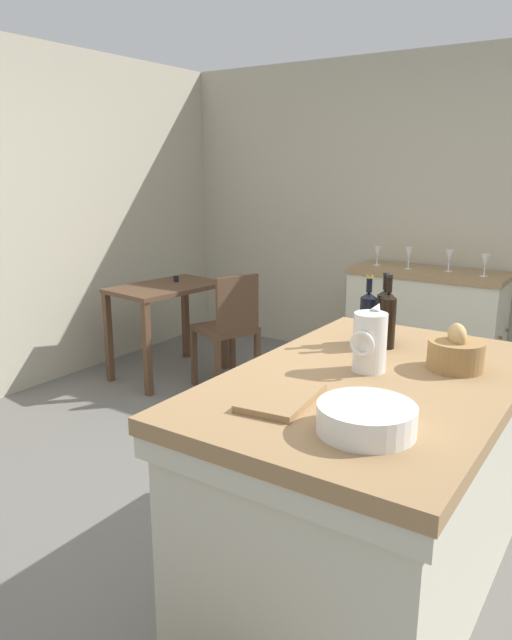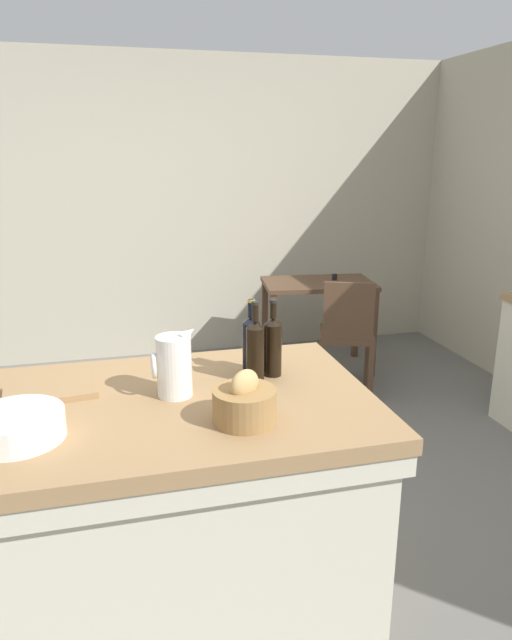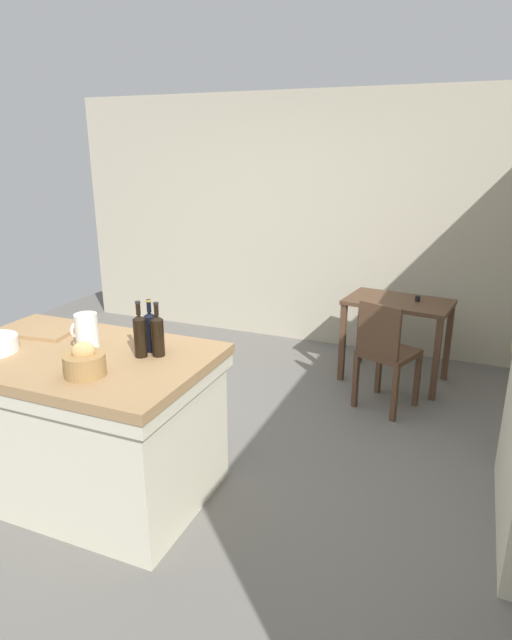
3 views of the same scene
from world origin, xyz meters
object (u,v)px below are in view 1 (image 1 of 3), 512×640
(island_table, at_px, (367,477))
(writing_desk, at_px, (167,300))
(side_cabinet, at_px, (425,325))
(cutting_board, at_px, (282,397))
(pitcher, at_px, (370,341))
(wine_bottle_green, at_px, (387,319))
(wine_glass_middle, at_px, (409,254))
(wine_glass_right, at_px, (378,252))
(bread_basket, at_px, (456,353))
(wine_glass_left, at_px, (449,257))
(wash_bowl, at_px, (366,418))
(wooden_chair, at_px, (229,327))
(wine_bottle_dark, at_px, (384,314))
(wine_bottle_amber, at_px, (368,317))
(wine_glass_far_left, at_px, (485,261))

(island_table, bearing_deg, writing_desk, 57.97)
(side_cabinet, height_order, cutting_board, cutting_board)
(pitcher, distance_m, cutting_board, 0.48)
(wine_bottle_green, height_order, wine_glass_middle, wine_bottle_green)
(wine_glass_middle, xyz_separation_m, wine_glass_right, (0.04, 0.28, -0.01))
(bread_basket, xyz_separation_m, wine_bottle_green, (0.12, 0.33, 0.06))
(wine_glass_left, bearing_deg, bread_basket, -163.27)
(writing_desk, xyz_separation_m, cutting_board, (-1.90, -2.25, 0.29))
(writing_desk, relative_size, cutting_board, 2.91)
(wine_glass_right, bearing_deg, wine_glass_left, -88.29)
(wash_bowl, bearing_deg, bread_basket, -4.62)
(wooden_chair, height_order, wine_bottle_dark, wine_bottle_dark)
(wine_bottle_amber, distance_m, wine_glass_left, 2.28)
(wine_bottle_amber, distance_m, wine_glass_far_left, 2.19)
(writing_desk, xyz_separation_m, pitcher, (-1.45, -2.37, 0.40))
(bread_basket, xyz_separation_m, wine_glass_middle, (2.33, 1.02, 0.03))
(wash_bowl, distance_m, bread_basket, 0.73)
(wine_bottle_green, distance_m, wine_glass_far_left, 2.20)
(island_table, relative_size, wooden_chair, 1.71)
(wine_bottle_dark, height_order, wine_bottle_amber, wine_bottle_dark)
(side_cabinet, bearing_deg, wine_glass_middle, 98.98)
(wine_bottle_green, xyz_separation_m, wine_glass_middle, (2.21, 0.69, -0.03))
(bread_basket, relative_size, wine_glass_right, 1.39)
(side_cabinet, bearing_deg, island_table, -166.52)
(wine_bottle_dark, height_order, wine_glass_right, wine_bottle_dark)
(wooden_chair, relative_size, cutting_board, 2.76)
(island_table, relative_size, wine_bottle_green, 4.81)
(pitcher, height_order, wine_bottle_green, wine_bottle_green)
(writing_desk, height_order, wine_glass_left, wine_glass_left)
(wine_bottle_green, height_order, wine_glass_right, wine_bottle_green)
(wine_glass_far_left, bearing_deg, wine_glass_middle, 88.90)
(wash_bowl, bearing_deg, wine_glass_right, 21.91)
(wine_bottle_green, bearing_deg, wine_bottle_amber, 85.69)
(wine_bottle_green, distance_m, wine_glass_left, 2.30)
(side_cabinet, xyz_separation_m, wooden_chair, (-1.11, 1.16, 0.05))
(island_table, bearing_deg, wine_glass_middle, 16.89)
(island_table, distance_m, writing_desk, 2.85)
(island_table, distance_m, bread_basket, 0.61)
(side_cabinet, bearing_deg, wine_bottle_green, -166.67)
(island_table, relative_size, bread_basket, 7.25)
(cutting_board, bearing_deg, wine_glass_right, 16.68)
(cutting_board, distance_m, wine_glass_middle, 3.05)
(wine_bottle_amber, bearing_deg, bread_basket, -106.66)
(island_table, distance_m, wooden_chair, 2.34)
(bread_basket, xyz_separation_m, cutting_board, (-0.66, 0.40, -0.06))
(writing_desk, xyz_separation_m, wine_glass_left, (1.14, -1.93, 0.38))
(wine_glass_far_left, height_order, wine_glass_right, wine_glass_far_left)
(island_table, bearing_deg, bread_basket, -41.68)
(writing_desk, height_order, wine_glass_right, wine_glass_right)
(wine_glass_middle, bearing_deg, writing_desk, 123.65)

